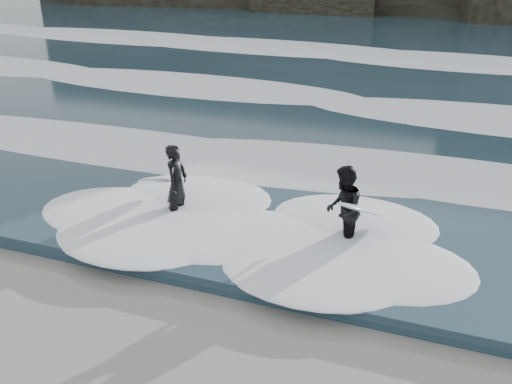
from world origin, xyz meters
TOP-DOWN VIEW (x-y plane):
  - sea at (0.00, 29.00)m, footprint 90.00×52.00m
  - foam_near at (0.00, 9.00)m, footprint 60.00×3.20m
  - foam_mid at (0.00, 16.00)m, footprint 60.00×4.00m
  - foam_far at (0.00, 25.00)m, footprint 60.00×4.80m
  - surfer_left at (-1.51, 5.41)m, footprint 0.92×1.93m
  - surfer_right at (2.32, 5.40)m, footprint 1.42×2.06m

SIDE VIEW (x-z plane):
  - sea at x=0.00m, z-range 0.00..0.30m
  - foam_near at x=0.00m, z-range 0.30..0.50m
  - foam_mid at x=0.00m, z-range 0.30..0.54m
  - foam_far at x=0.00m, z-range 0.30..0.60m
  - surfer_left at x=-1.51m, z-range 0.01..1.81m
  - surfer_right at x=2.32m, z-range 0.01..1.82m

